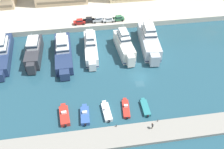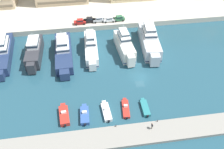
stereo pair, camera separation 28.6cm
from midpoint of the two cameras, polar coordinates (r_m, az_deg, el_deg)
name	(u,v)px [view 2 (the right image)]	position (r m, az deg, el deg)	size (l,w,h in m)	color
ground_plane	(140,77)	(69.63, 6.63, -0.64)	(400.00, 400.00, 0.00)	#234C5B
pier_dock	(160,132)	(57.56, 11.05, -12.68)	(120.00, 5.53, 0.74)	gray
yacht_navy_far_left	(3,52)	(81.60, -23.54, 4.74)	(5.68, 21.87, 7.64)	navy
yacht_charcoal_left	(34,51)	(78.37, -17.25, 5.10)	(4.42, 16.61, 7.29)	#333338
yacht_navy_mid_left	(63,51)	(76.67, -10.95, 5.25)	(5.42, 21.72, 7.52)	navy
yacht_white_center_left	(91,46)	(77.36, -4.73, 6.42)	(4.29, 18.58, 7.83)	white
yacht_ivory_center	(124,45)	(77.03, 2.97, 6.76)	(4.80, 16.23, 8.71)	silver
yacht_silver_center_right	(149,40)	(80.12, 8.64, 7.79)	(6.43, 20.63, 8.68)	silver
motorboat_red_far_left	(64,115)	(60.17, -10.75, -9.08)	(2.58, 6.78, 1.64)	red
motorboat_blue_left	(85,115)	(59.54, -6.12, -9.15)	(2.16, 6.26, 1.58)	#33569E
motorboat_white_mid_left	(106,111)	(60.01, -1.18, -8.42)	(2.17, 6.56, 1.40)	white
motorboat_red_center_left	(126,108)	(60.81, 3.27, -7.73)	(2.11, 6.48, 1.30)	red
motorboat_teal_center	(145,108)	(61.35, 7.68, -7.53)	(1.69, 5.88, 0.86)	teal
car_red_far_left	(80,22)	(89.38, -7.26, 11.92)	(4.13, 1.98, 1.80)	red
car_black_left	(89,20)	(90.10, -5.11, 12.35)	(4.11, 1.94, 1.80)	black
car_silver_mid_left	(99,19)	(90.16, -2.96, 12.48)	(4.23, 2.19, 1.80)	#B7BCC1
car_white_center_left	(109,19)	(90.10, -0.56, 12.52)	(4.15, 2.01, 1.80)	white
car_green_center	(119,18)	(90.82, 1.69, 12.75)	(4.20, 2.12, 1.80)	#2D6642
pedestrian_near_edge	(152,126)	(56.48, 9.29, -11.44)	(0.27, 0.67, 1.74)	#7A6B56
bollard_west	(116,126)	(56.65, 1.05, -11.60)	(0.20, 0.20, 0.61)	#2D2D33
bollard_west_mid	(158,121)	(58.45, 10.51, -10.31)	(0.20, 0.20, 0.61)	#2D2D33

